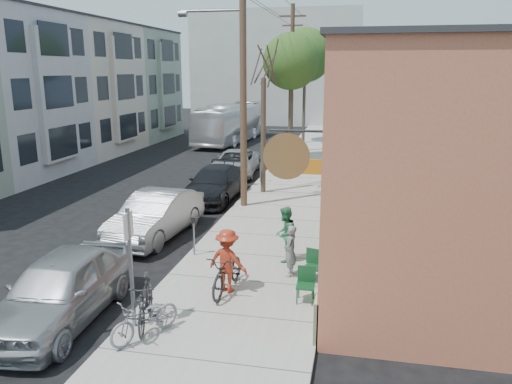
% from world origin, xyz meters
% --- Properties ---
extents(ground, '(120.00, 120.00, 0.00)m').
position_xyz_m(ground, '(0.00, 0.00, 0.00)').
color(ground, black).
extents(sidewalk, '(4.50, 58.00, 0.15)m').
position_xyz_m(sidewalk, '(4.25, 11.00, 0.07)').
color(sidewalk, '#A6A79A').
rests_on(sidewalk, ground).
extents(cafe_building, '(6.60, 20.20, 6.61)m').
position_xyz_m(cafe_building, '(8.99, 4.99, 3.30)').
color(cafe_building, '#B65F43').
rests_on(cafe_building, ground).
extents(apartment_row, '(6.30, 32.00, 9.00)m').
position_xyz_m(apartment_row, '(-11.85, 14.00, 4.50)').
color(apartment_row, gray).
rests_on(apartment_row, ground).
extents(end_cap_building, '(18.00, 8.00, 12.00)m').
position_xyz_m(end_cap_building, '(-2.00, 42.00, 6.00)').
color(end_cap_building, '#B5B5AF').
rests_on(end_cap_building, ground).
extents(sign_post, '(0.07, 0.45, 2.80)m').
position_xyz_m(sign_post, '(2.35, -4.98, 1.83)').
color(sign_post, slate).
rests_on(sign_post, sidewalk).
extents(parking_meter_near, '(0.14, 0.14, 1.24)m').
position_xyz_m(parking_meter_near, '(2.25, -0.39, 0.98)').
color(parking_meter_near, slate).
rests_on(parking_meter_near, sidewalk).
extents(parking_meter_far, '(0.14, 0.14, 1.24)m').
position_xyz_m(parking_meter_far, '(2.25, 10.36, 0.98)').
color(parking_meter_far, slate).
rests_on(parking_meter_far, sidewalk).
extents(utility_pole_near, '(3.57, 0.28, 10.00)m').
position_xyz_m(utility_pole_near, '(2.39, 5.72, 5.41)').
color(utility_pole_near, '#503A28').
rests_on(utility_pole_near, sidewalk).
extents(utility_pole_far, '(1.80, 0.28, 10.00)m').
position_xyz_m(utility_pole_far, '(2.45, 20.50, 5.34)').
color(utility_pole_far, '#503A28').
rests_on(utility_pole_far, sidewalk).
extents(tree_bare, '(0.24, 0.24, 5.34)m').
position_xyz_m(tree_bare, '(2.80, 8.30, 2.82)').
color(tree_bare, '#44392C').
rests_on(tree_bare, sidewalk).
extents(tree_leafy_mid, '(3.54, 3.54, 7.98)m').
position_xyz_m(tree_leafy_mid, '(2.80, 17.40, 6.33)').
color(tree_leafy_mid, '#44392C').
rests_on(tree_leafy_mid, sidewalk).
extents(tree_leafy_far, '(4.19, 4.19, 8.90)m').
position_xyz_m(tree_leafy_far, '(2.80, 25.43, 6.93)').
color(tree_leafy_far, '#44392C').
rests_on(tree_leafy_far, sidewalk).
extents(patio_chair_a, '(0.52, 0.52, 0.88)m').
position_xyz_m(patio_chair_a, '(6.05, -2.96, 0.59)').
color(patio_chair_a, '#124120').
rests_on(patio_chair_a, sidewalk).
extents(patio_chair_b, '(0.63, 0.63, 0.88)m').
position_xyz_m(patio_chair_b, '(6.12, -1.67, 0.59)').
color(patio_chair_b, '#124120').
rests_on(patio_chair_b, sidewalk).
extents(patron_grey, '(0.36, 0.54, 1.48)m').
position_xyz_m(patron_grey, '(5.43, -1.39, 0.89)').
color(patron_grey, gray).
rests_on(patron_grey, sidewalk).
extents(patron_green, '(0.76, 0.92, 1.70)m').
position_xyz_m(patron_green, '(5.13, -0.29, 1.00)').
color(patron_green, '#348252').
rests_on(patron_green, sidewalk).
extents(cyclist, '(1.23, 0.90, 1.70)m').
position_xyz_m(cyclist, '(3.97, -2.73, 1.00)').
color(cyclist, '#9D2A16').
rests_on(cyclist, sidewalk).
extents(cyclist_bike, '(0.90, 2.11, 1.08)m').
position_xyz_m(cyclist_bike, '(3.97, -2.73, 0.69)').
color(cyclist_bike, black).
rests_on(cyclist_bike, sidewalk).
extents(parked_bike_a, '(1.02, 1.99, 1.15)m').
position_xyz_m(parked_bike_a, '(2.60, -4.88, 0.73)').
color(parked_bike_a, black).
rests_on(parked_bike_a, sidewalk).
extents(parked_bike_b, '(1.42, 1.82, 0.92)m').
position_xyz_m(parked_bike_b, '(2.82, -5.40, 0.61)').
color(parked_bike_b, slate).
rests_on(parked_bike_b, sidewalk).
extents(car_0, '(2.14, 4.93, 1.65)m').
position_xyz_m(car_0, '(0.44, -4.83, 0.83)').
color(car_0, '#9A9DA1').
rests_on(car_0, ground).
extents(car_1, '(2.13, 5.05, 1.62)m').
position_xyz_m(car_1, '(0.23, 1.40, 0.81)').
color(car_1, gray).
rests_on(car_1, ground).
extents(car_2, '(2.24, 5.24, 1.50)m').
position_xyz_m(car_2, '(0.80, 6.95, 0.75)').
color(car_2, black).
rests_on(car_2, ground).
extents(car_3, '(2.70, 5.20, 1.40)m').
position_xyz_m(car_3, '(0.38, 12.57, 0.70)').
color(car_3, '#A7ABAF').
rests_on(car_3, ground).
extents(bus, '(3.68, 11.55, 3.16)m').
position_xyz_m(bus, '(-3.15, 25.48, 1.58)').
color(bus, white).
rests_on(bus, ground).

